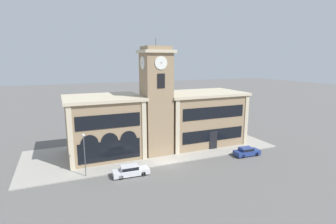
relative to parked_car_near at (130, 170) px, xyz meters
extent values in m
plane|color=#605E5B|center=(6.35, 1.45, -0.76)|extent=(300.00, 300.00, 0.00)
cube|color=#A39E93|center=(6.35, 8.76, -0.68)|extent=(41.82, 14.63, 0.15)
cube|color=#937A5B|center=(6.35, 6.89, 7.46)|extent=(4.32, 4.32, 16.44)
cube|color=beige|center=(6.35, 6.89, 15.90)|extent=(5.02, 5.02, 0.45)
cube|color=#937A5B|center=(6.35, 6.89, 16.43)|extent=(3.98, 3.98, 0.60)
cylinder|color=#4C4C51|center=(6.35, 6.89, 17.33)|extent=(0.10, 0.10, 1.20)
cylinder|color=silver|center=(6.35, 4.68, 14.19)|extent=(1.97, 0.10, 1.97)
cylinder|color=black|center=(6.35, 4.61, 14.19)|extent=(0.16, 0.04, 0.16)
cylinder|color=silver|center=(4.14, 6.89, 14.19)|extent=(0.10, 1.97, 1.97)
cylinder|color=black|center=(4.07, 6.89, 14.19)|extent=(0.04, 0.16, 0.16)
cube|color=black|center=(6.35, 4.69, 11.50)|extent=(1.21, 0.10, 2.20)
cube|color=#937A5B|center=(-1.79, 9.40, 3.88)|extent=(11.35, 9.34, 9.28)
cube|color=beige|center=(-1.79, 9.40, 8.74)|extent=(12.05, 10.04, 0.45)
cube|color=beige|center=(-7.11, 4.67, 3.88)|extent=(0.70, 0.16, 9.28)
cube|color=beige|center=(3.54, 4.67, 3.88)|extent=(0.70, 0.16, 9.28)
cube|color=black|center=(-1.79, 4.69, 5.92)|extent=(9.31, 0.10, 2.04)
cube|color=black|center=(-1.79, 4.69, 1.47)|extent=(9.08, 0.10, 2.97)
cylinder|color=black|center=(-4.63, 4.68, 2.95)|extent=(2.50, 0.06, 2.50)
cylinder|color=black|center=(-1.79, 4.68, 2.95)|extent=(2.50, 0.06, 2.50)
cylinder|color=black|center=(1.05, 4.68, 2.95)|extent=(2.50, 0.06, 2.50)
cube|color=#937A5B|center=(16.04, 9.40, 3.82)|extent=(14.45, 9.34, 9.15)
cube|color=beige|center=(16.04, 9.40, 8.62)|extent=(15.15, 10.04, 0.45)
cube|color=beige|center=(9.16, 4.67, 3.82)|extent=(0.70, 0.16, 9.15)
cube|color=beige|center=(22.91, 4.67, 3.82)|extent=(0.70, 0.16, 9.15)
cube|color=black|center=(16.04, 4.69, 5.83)|extent=(11.85, 0.10, 2.01)
cube|color=black|center=(16.04, 4.68, 0.89)|extent=(1.50, 0.12, 3.29)
cube|color=black|center=(16.04, 4.69, 1.88)|extent=(11.85, 0.10, 2.05)
cube|color=silver|center=(0.07, 0.00, -0.22)|extent=(4.95, 1.88, 0.72)
cube|color=silver|center=(-0.13, 0.00, 0.42)|extent=(2.40, 1.62, 0.57)
cube|color=black|center=(-0.13, 0.00, 0.42)|extent=(2.31, 1.65, 0.43)
cylinder|color=black|center=(1.61, 0.68, -0.44)|extent=(0.65, 0.24, 0.64)
cylinder|color=black|center=(1.56, -0.80, -0.44)|extent=(0.65, 0.24, 0.64)
cylinder|color=black|center=(-1.42, 0.79, -0.44)|extent=(0.65, 0.24, 0.64)
cylinder|color=black|center=(-1.47, -0.69, -0.44)|extent=(0.65, 0.24, 0.64)
cube|color=navy|center=(19.51, 0.00, -0.22)|extent=(4.35, 1.90, 0.72)
cube|color=navy|center=(19.34, 0.00, 0.38)|extent=(2.11, 1.64, 0.48)
cube|color=black|center=(19.34, 0.00, 0.38)|extent=(2.03, 1.67, 0.36)
cylinder|color=black|center=(20.86, 0.71, -0.43)|extent=(0.67, 0.24, 0.66)
cylinder|color=black|center=(20.81, -0.81, -0.43)|extent=(0.67, 0.24, 0.66)
cylinder|color=black|center=(18.21, 0.81, -0.43)|extent=(0.67, 0.24, 0.66)
cylinder|color=black|center=(18.15, -0.71, -0.43)|extent=(0.67, 0.24, 0.66)
cylinder|color=#4C4C51|center=(-5.61, 1.89, 2.13)|extent=(0.12, 0.12, 5.49)
sphere|color=silver|center=(-5.61, 1.89, 5.06)|extent=(0.36, 0.36, 0.36)
camera|label=1|loc=(-8.21, -32.44, 14.57)|focal=28.00mm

